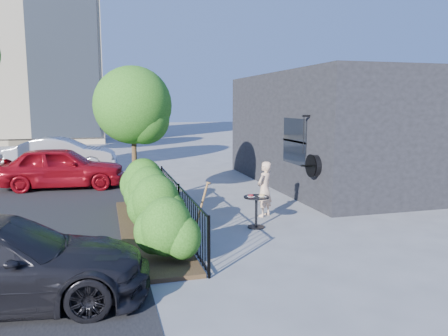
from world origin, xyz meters
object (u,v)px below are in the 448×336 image
object	(u,v)px
patio_tree	(135,110)
shovel	(199,216)
cafe_table	(256,206)
woman	(265,189)
car_red	(61,167)
car_silver	(62,155)

from	to	relation	value
patio_tree	shovel	xyz separation A→B (m)	(0.98, -3.81, -2.17)
patio_tree	shovel	size ratio (longest dim) A/B	2.94
cafe_table	woman	bearing A→B (deg)	59.41
cafe_table	car_red	distance (m)	8.16
car_red	shovel	bearing A→B (deg)	-150.43
patio_tree	car_silver	size ratio (longest dim) A/B	0.87
car_silver	car_red	bearing A→B (deg)	-171.84
cafe_table	woman	size ratio (longest dim) A/B	0.56
patio_tree	woman	size ratio (longest dim) A/B	2.71
shovel	car_silver	bearing A→B (deg)	107.96
car_red	car_silver	size ratio (longest dim) A/B	0.95
car_silver	patio_tree	bearing A→B (deg)	-156.31
woman	car_red	bearing A→B (deg)	-83.08
patio_tree	woman	xyz separation A→B (m)	(3.11, -2.11, -2.04)
patio_tree	cafe_table	size ratio (longest dim) A/B	4.84
shovel	car_silver	world-z (taller)	car_silver
car_red	woman	bearing A→B (deg)	-130.56
cafe_table	car_red	bearing A→B (deg)	126.95
patio_tree	shovel	distance (m)	4.50
car_red	car_silver	xyz separation A→B (m)	(-0.29, 3.97, 0.01)
patio_tree	car_silver	xyz separation A→B (m)	(-2.66, 7.41, -2.02)
patio_tree	car_red	size ratio (longest dim) A/B	0.91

